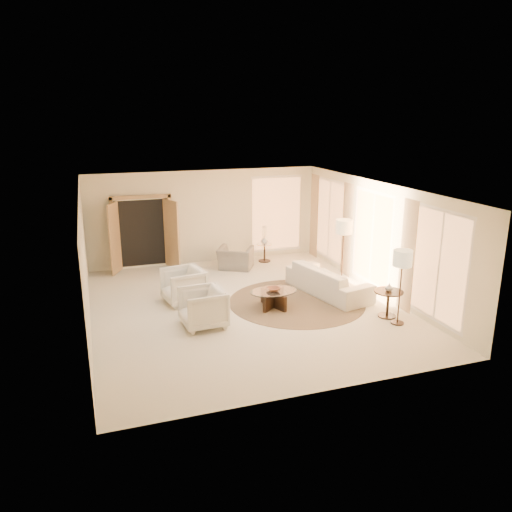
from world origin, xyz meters
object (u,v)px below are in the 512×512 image
object	(u,v)px
floor_lamp_far	(402,262)
end_table	(388,299)
coffee_table	(273,297)
end_vase	(389,287)
floor_lamp_near	(344,230)
side_table	(264,251)
bowl	(274,289)
accent_chair	(236,255)
sofa	(328,280)
side_vase	(265,240)
armchair_left	(183,284)
armchair_right	(203,306)

from	to	relation	value
floor_lamp_far	end_table	bearing A→B (deg)	89.23
coffee_table	end_vase	world-z (taller)	end_vase
floor_lamp_near	side_table	bearing A→B (deg)	113.72
side_table	bowl	distance (m)	3.83
accent_chair	coffee_table	size ratio (longest dim) A/B	0.70
sofa	bowl	bearing A→B (deg)	92.03
side_vase	armchair_left	bearing A→B (deg)	-138.71
armchair_right	side_table	size ratio (longest dim) A/B	1.65
coffee_table	accent_chair	bearing A→B (deg)	89.34
end_vase	coffee_table	bearing A→B (deg)	149.09
end_table	side_table	world-z (taller)	end_table
accent_chair	armchair_right	bearing A→B (deg)	93.28
side_vase	accent_chair	bearing A→B (deg)	-157.90
sofa	end_vase	bearing A→B (deg)	-174.51
accent_chair	side_table	xyz separation A→B (m)	(1.06, 0.43, -0.09)
end_vase	floor_lamp_far	bearing A→B (deg)	-90.77
side_table	side_vase	xyz separation A→B (m)	(0.00, 0.00, 0.33)
armchair_left	floor_lamp_far	size ratio (longest dim) A/B	0.56
accent_chair	end_vase	distance (m)	5.08
floor_lamp_near	accent_chair	bearing A→B (deg)	134.42
armchair_right	coffee_table	distance (m)	1.89
floor_lamp_far	side_vase	distance (m)	5.59
armchair_left	side_vase	bearing A→B (deg)	122.46
bowl	side_vase	distance (m)	3.84
floor_lamp_near	end_vase	bearing A→B (deg)	-91.63
armchair_left	side_vase	world-z (taller)	armchair_left
armchair_right	floor_lamp_near	bearing A→B (deg)	106.24
armchair_left	side_table	xyz separation A→B (m)	(3.03, 2.66, -0.13)
sofa	floor_lamp_near	size ratio (longest dim) A/B	1.38
coffee_table	floor_lamp_far	xyz separation A→B (m)	(2.22, -1.75, 1.15)
armchair_left	armchair_right	xyz separation A→B (m)	(0.13, -1.52, -0.00)
armchair_right	end_vase	bearing A→B (deg)	75.23
coffee_table	bowl	size ratio (longest dim) A/B	4.58
sofa	end_table	distance (m)	1.86
floor_lamp_near	end_vase	world-z (taller)	floor_lamp_near
accent_chair	floor_lamp_near	bearing A→B (deg)	163.84
armchair_left	sofa	bearing A→B (deg)	72.01
coffee_table	floor_lamp_near	xyz separation A→B (m)	(2.30, 0.94, 1.24)
accent_chair	end_table	xyz separation A→B (m)	(2.19, -4.58, -0.01)
floor_lamp_far	bowl	size ratio (longest dim) A/B	5.44
armchair_left	side_vase	distance (m)	4.04
floor_lamp_near	end_vase	distance (m)	2.42
floor_lamp_far	side_vase	size ratio (longest dim) A/B	7.20
sofa	armchair_right	bearing A→B (deg)	92.59
armchair_right	floor_lamp_far	bearing A→B (deg)	69.71
accent_chair	side_vase	size ratio (longest dim) A/B	4.26
side_table	bowl	xyz separation A→B (m)	(-1.09, -3.67, 0.12)
armchair_left	accent_chair	world-z (taller)	armchair_left
armchair_left	floor_lamp_near	size ratio (longest dim) A/B	0.53
bowl	armchair_left	bearing A→B (deg)	152.40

